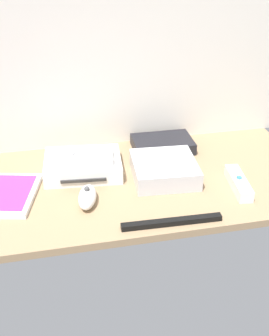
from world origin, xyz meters
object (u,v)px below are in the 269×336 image
at_px(mini_computer, 165,170).
at_px(sensor_bar, 172,222).
at_px(game_case, 8,194).
at_px(network_router, 163,144).
at_px(remote_classic_pad, 86,157).
at_px(remote_wand, 238,183).
at_px(game_console, 83,165).
at_px(remote_nunchuk, 87,197).

distance_m(mini_computer, sensor_bar, 0.21).
xyz_separation_m(game_case, network_router, (0.46, 0.17, 0.01)).
height_order(network_router, remote_classic_pad, remote_classic_pad).
bearing_deg(mini_computer, sensor_bar, -100.73).
relative_size(remote_classic_pad, sensor_bar, 0.64).
bearing_deg(network_router, sensor_bar, -101.04).
bearing_deg(remote_wand, game_case, 178.91).
bearing_deg(game_console, remote_classic_pad, -44.55).
height_order(mini_computer, remote_nunchuk, mini_computer).
distance_m(mini_computer, remote_wand, 0.20).
bearing_deg(game_console, sensor_bar, -53.01).
relative_size(network_router, remote_classic_pad, 1.19).
xyz_separation_m(remote_wand, remote_classic_pad, (-0.38, 0.16, 0.04)).
bearing_deg(game_console, game_case, -151.87).
xyz_separation_m(game_case, remote_wand, (0.59, -0.08, 0.01)).
relative_size(game_console, game_case, 1.03).
xyz_separation_m(remote_nunchuk, sensor_bar, (0.18, -0.13, -0.01)).
bearing_deg(network_router, game_console, -159.95).
bearing_deg(remote_nunchuk, mini_computer, 32.39).
xyz_separation_m(mini_computer, remote_nunchuk, (-0.22, -0.08, -0.01)).
height_order(remote_nunchuk, sensor_bar, remote_nunchuk).
xyz_separation_m(mini_computer, sensor_bar, (-0.04, -0.20, -0.02)).
bearing_deg(remote_wand, sensor_bar, -144.85).
bearing_deg(sensor_bar, game_console, 123.52).
bearing_deg(mini_computer, remote_wand, -26.46).
height_order(game_console, remote_wand, game_console).
bearing_deg(remote_wand, remote_classic_pad, 164.58).
relative_size(network_router, remote_nunchuk, 1.69).
distance_m(remote_nunchuk, remote_classic_pad, 0.15).
bearing_deg(remote_wand, mini_computer, 160.36).
height_order(game_console, sensor_bar, game_console).
xyz_separation_m(game_console, remote_wand, (0.39, -0.17, -0.01)).
bearing_deg(mini_computer, remote_classic_pad, 161.62).
relative_size(remote_wand, remote_nunchuk, 1.41).
relative_size(game_console, remote_wand, 1.48).
distance_m(remote_wand, sensor_bar, 0.25).
height_order(remote_wand, remote_classic_pad, remote_classic_pad).
bearing_deg(mini_computer, network_router, 76.69).
bearing_deg(game_case, game_console, 36.66).
distance_m(game_case, remote_wand, 0.60).
relative_size(remote_wand, sensor_bar, 0.63).
height_order(game_case, network_router, network_router).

